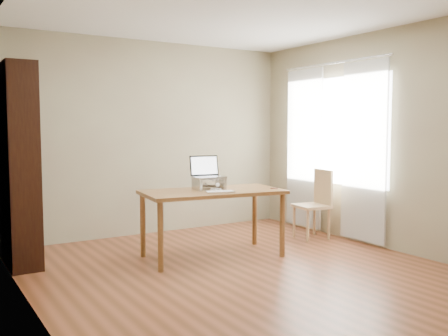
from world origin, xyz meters
TOP-DOWN VIEW (x-y plane):
  - room at (0.03, 0.01)m, footprint 4.04×4.54m
  - bookshelf at (-1.83, 1.55)m, footprint 0.30×0.90m
  - curtains at (1.92, 0.80)m, footprint 0.03×1.90m
  - desk at (0.04, 0.71)m, footprint 1.62×0.95m
  - laptop_stand at (0.04, 0.79)m, footprint 0.32×0.25m
  - laptop at (0.04, 0.85)m, footprint 0.37×0.33m
  - keyboard at (0.00, 0.49)m, footprint 0.33×0.21m
  - coaster at (0.71, 0.47)m, footprint 0.09×0.09m
  - cat at (0.02, 0.82)m, footprint 0.25×0.48m
  - chair at (1.67, 0.82)m, footprint 0.45×0.45m

SIDE VIEW (x-z plane):
  - chair at x=1.67m, z-range 0.03..0.93m
  - desk at x=0.04m, z-range 0.29..1.04m
  - coaster at x=0.71m, z-range 0.75..0.76m
  - keyboard at x=0.00m, z-range 0.75..0.77m
  - cat at x=0.02m, z-range 0.74..0.89m
  - laptop_stand at x=0.04m, z-range 0.77..0.90m
  - laptop at x=0.04m, z-range 0.82..1.06m
  - bookshelf at x=-1.83m, z-range 0.00..2.10m
  - curtains at x=1.92m, z-range 0.05..2.29m
  - room at x=0.03m, z-range -0.02..2.62m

